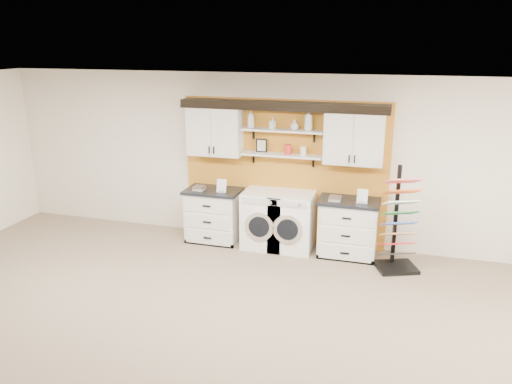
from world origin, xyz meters
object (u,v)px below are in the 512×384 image
(dryer, at_px, (292,221))
(sample_rack, at_px, (398,237))
(base_cabinet_right, at_px, (348,228))
(washer, at_px, (265,219))
(base_cabinet_left, at_px, (214,215))

(dryer, height_order, sample_rack, sample_rack)
(base_cabinet_right, relative_size, dryer, 0.99)
(dryer, bearing_deg, washer, -180.00)
(dryer, relative_size, sample_rack, 0.60)
(washer, relative_size, dryer, 1.00)
(base_cabinet_left, xyz_separation_m, base_cabinet_right, (2.26, -0.00, 0.01))
(sample_rack, bearing_deg, base_cabinet_right, 136.75)
(base_cabinet_right, relative_size, sample_rack, 0.60)
(base_cabinet_right, xyz_separation_m, washer, (-1.36, -0.00, 0.01))
(base_cabinet_left, height_order, dryer, dryer)
(washer, xyz_separation_m, sample_rack, (2.12, -0.30, 0.04))
(washer, bearing_deg, sample_rack, -7.92)
(base_cabinet_left, distance_m, sample_rack, 3.04)
(base_cabinet_right, bearing_deg, base_cabinet_left, 180.00)
(dryer, bearing_deg, base_cabinet_right, 0.22)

